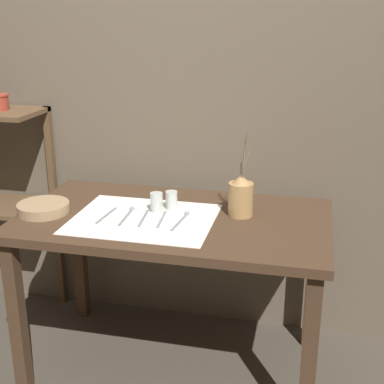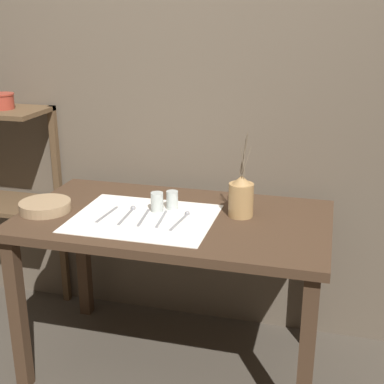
# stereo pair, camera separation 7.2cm
# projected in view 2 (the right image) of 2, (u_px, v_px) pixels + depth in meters

# --- Properties ---
(ground_plane) EXTENTS (12.00, 12.00, 0.00)m
(ground_plane) POSITION_uv_depth(u_px,v_px,m) (175.00, 364.00, 2.64)
(ground_plane) COLOR #473F35
(stone_wall_back) EXTENTS (7.00, 0.06, 2.40)m
(stone_wall_back) POSITION_uv_depth(u_px,v_px,m) (201.00, 105.00, 2.71)
(stone_wall_back) COLOR brown
(stone_wall_back) RESTS_ON ground_plane
(wooden_table) EXTENTS (1.38, 0.77, 0.79)m
(wooden_table) POSITION_uv_depth(u_px,v_px,m) (174.00, 236.00, 2.42)
(wooden_table) COLOR #422D1E
(wooden_table) RESTS_ON ground_plane
(wooden_shelf_unit) EXTENTS (0.58, 0.33, 1.17)m
(wooden_shelf_unit) POSITION_uv_depth(u_px,v_px,m) (2.00, 170.00, 2.93)
(wooden_shelf_unit) COLOR brown
(wooden_shelf_unit) RESTS_ON ground_plane
(linen_cloth) EXTENTS (0.62, 0.50, 0.00)m
(linen_cloth) POSITION_uv_depth(u_px,v_px,m) (144.00, 218.00, 2.36)
(linen_cloth) COLOR white
(linen_cloth) RESTS_ON wooden_table
(pitcher_with_flowers) EXTENTS (0.11, 0.11, 0.38)m
(pitcher_with_flowers) POSITION_uv_depth(u_px,v_px,m) (241.00, 197.00, 2.36)
(pitcher_with_flowers) COLOR #A87F4C
(pitcher_with_flowers) RESTS_ON wooden_table
(wooden_bowl) EXTENTS (0.23, 0.23, 0.05)m
(wooden_bowl) POSITION_uv_depth(u_px,v_px,m) (45.00, 206.00, 2.44)
(wooden_bowl) COLOR #9E7F5B
(wooden_bowl) RESTS_ON wooden_table
(glass_tumbler_near) EXTENTS (0.06, 0.06, 0.09)m
(glass_tumbler_near) POSITION_uv_depth(u_px,v_px,m) (157.00, 202.00, 2.42)
(glass_tumbler_near) COLOR #B7C1BC
(glass_tumbler_near) RESTS_ON wooden_table
(glass_tumbler_far) EXTENTS (0.05, 0.05, 0.08)m
(glass_tumbler_far) POSITION_uv_depth(u_px,v_px,m) (172.00, 200.00, 2.45)
(glass_tumbler_far) COLOR #B7C1BC
(glass_tumbler_far) RESTS_ON wooden_table
(fork_outer) EXTENTS (0.03, 0.20, 0.00)m
(fork_outer) POSITION_uv_depth(u_px,v_px,m) (107.00, 214.00, 2.39)
(fork_outer) COLOR gray
(fork_outer) RESTS_ON wooden_table
(spoon_outer) EXTENTS (0.03, 0.21, 0.02)m
(spoon_outer) POSITION_uv_depth(u_px,v_px,m) (130.00, 212.00, 2.42)
(spoon_outer) COLOR gray
(spoon_outer) RESTS_ON wooden_table
(knife_center) EXTENTS (0.03, 0.20, 0.00)m
(knife_center) POSITION_uv_depth(u_px,v_px,m) (143.00, 218.00, 2.35)
(knife_center) COLOR gray
(knife_center) RESTS_ON wooden_table
(fork_inner) EXTENTS (0.03, 0.20, 0.00)m
(fork_inner) POSITION_uv_depth(u_px,v_px,m) (161.00, 219.00, 2.34)
(fork_inner) COLOR gray
(fork_inner) RESTS_ON wooden_table
(spoon_inner) EXTENTS (0.04, 0.21, 0.02)m
(spoon_inner) POSITION_uv_depth(u_px,v_px,m) (184.00, 217.00, 2.36)
(spoon_inner) COLOR gray
(spoon_inner) RESTS_ON wooden_table
(metal_pot_small) EXTENTS (0.13, 0.13, 0.08)m
(metal_pot_small) POSITION_uv_depth(u_px,v_px,m) (2.00, 100.00, 2.75)
(metal_pot_small) COLOR #9E3828
(metal_pot_small) RESTS_ON wooden_shelf_unit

